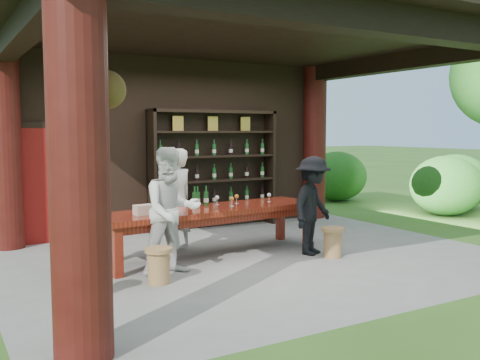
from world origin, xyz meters
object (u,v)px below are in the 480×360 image
wine_shelf (214,170)px  napkin_basket (144,210)px  stool_far_left (93,277)px  stool_near_right (333,242)px  guest_man (313,206)px  tasting_table (211,215)px  host (177,200)px  stool_near_left (159,265)px  guest_woman (172,211)px

wine_shelf → napkin_basket: (-2.25, -2.21, -0.35)m
wine_shelf → stool_far_left: size_ratio=6.08×
stool_near_right → guest_man: bearing=113.1°
stool_near_right → napkin_basket: 2.88m
wine_shelf → tasting_table: size_ratio=0.73×
host → napkin_basket: bearing=21.5°
stool_near_left → stool_near_right: (2.81, -0.00, -0.00)m
stool_near_right → guest_man: guest_man is taller
stool_near_right → guest_man: (-0.14, 0.32, 0.52)m
stool_near_right → guest_man: size_ratio=0.30×
stool_far_left → guest_woman: (1.18, 0.45, 0.62)m
guest_man → napkin_basket: guest_man is taller
guest_woman → guest_man: guest_woman is taller
stool_near_right → guest_woman: size_ratio=0.27×
tasting_table → guest_woman: bearing=-144.2°
stool_far_left → host: size_ratio=0.26×
wine_shelf → host: wine_shelf is taller
guest_man → tasting_table: bearing=126.6°
wine_shelf → stool_near_right: size_ratio=5.75×
stool_near_left → stool_far_left: size_ratio=1.06×
stool_near_right → napkin_basket: (-2.69, 0.87, 0.58)m
wine_shelf → host: 2.04m
wine_shelf → tasting_table: bearing=-118.5°
tasting_table → stool_near_right: size_ratio=7.91×
tasting_table → guest_man: 1.58m
wine_shelf → guest_man: size_ratio=1.72×
stool_near_right → host: host is taller
stool_near_right → tasting_table: bearing=146.4°
stool_near_left → napkin_basket: (0.13, 0.87, 0.58)m
stool_near_right → stool_near_left: bearing=179.9°
wine_shelf → guest_woman: size_ratio=1.55×
tasting_table → guest_woman: (-0.94, -0.68, 0.22)m
host → napkin_basket: (-0.85, -0.78, -0.00)m
tasting_table → guest_woman: guest_woman is taller
stool_near_right → guest_woman: bearing=171.9°
host → guest_woman: 1.45m
wine_shelf → guest_woman: 3.43m
guest_man → napkin_basket: bearing=141.1°
host → guest_man: host is taller
tasting_table → host: bearing=115.3°
guest_woman → host: bearing=63.5°
stool_far_left → guest_man: guest_man is taller
guest_woman → guest_man: 2.35m
wine_shelf → guest_woman: (-2.05, -2.73, -0.31)m
wine_shelf → stool_far_left: (-3.23, -3.18, -0.93)m
guest_woman → guest_man: size_ratio=1.12×
wine_shelf → guest_woman: wine_shelf is taller
wine_shelf → tasting_table: wine_shelf is taller
host → guest_woman: (-0.64, -1.30, 0.03)m
tasting_table → stool_far_left: 2.43m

